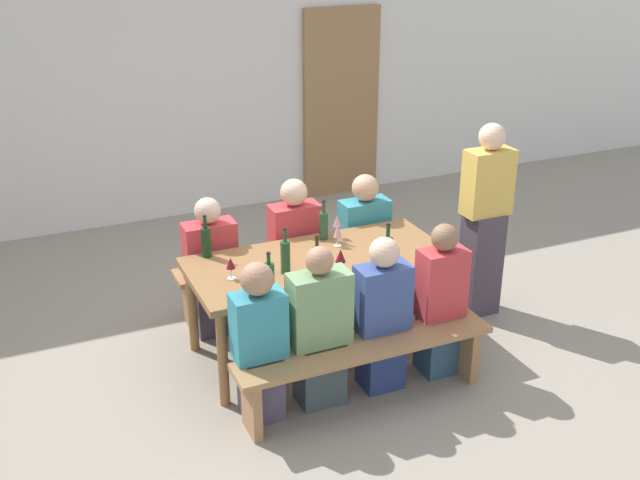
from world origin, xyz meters
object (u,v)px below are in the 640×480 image
bench_near (365,358)px  wine_bottle_0 (285,256)px  standing_host (484,224)px  wine_bottle_2 (387,250)px  wine_glass_2 (310,273)px  seated_guest_far_2 (364,242)px  seated_guest_far_1 (295,252)px  tasting_table (320,269)px  wine_bottle_3 (324,225)px  wooden_door (341,104)px  seated_guest_near_1 (319,332)px  seated_guest_near_0 (259,345)px  wine_glass_1 (231,264)px  seated_guest_near_3 (440,303)px  bench_far (284,268)px  wine_bottle_5 (206,241)px  seated_guest_far_0 (211,270)px  wine_glass_4 (338,232)px  wine_bottle_4 (269,279)px  seated_guest_near_2 (382,317)px  wine_bottle_1 (317,262)px  wine_glass_0 (341,256)px  wine_glass_3 (337,222)px

bench_near → wine_bottle_0: bearing=115.8°
standing_host → wine_bottle_2: bearing=16.7°
wine_glass_2 → seated_guest_far_2: bearing=47.3°
seated_guest_far_1 → wine_bottle_2: bearing=22.3°
tasting_table → wine_bottle_2: (0.40, -0.27, 0.19)m
wine_bottle_0 → wine_bottle_3: size_ratio=1.07×
wooden_door → wine_bottle_3: size_ratio=6.70×
seated_guest_near_1 → seated_guest_far_1: (0.31, 1.18, 0.02)m
seated_guest_near_0 → seated_guest_far_2: 1.78m
wine_glass_1 → seated_guest_near_3: size_ratio=0.14×
bench_near → seated_guest_near_0: (-0.68, 0.15, 0.18)m
seated_guest_far_2 → wine_bottle_3: bearing=-61.2°
bench_far → wine_glass_2: wine_glass_2 is taller
wooden_door → wine_bottle_5: wooden_door is taller
wooden_door → seated_guest_far_1: bearing=-122.3°
seated_guest_far_0 → seated_guest_far_2: (1.30, 0.00, 0.01)m
wine_bottle_3 → standing_host: bearing=-12.9°
seated_guest_far_0 → bench_far: bearing=103.1°
tasting_table → wine_glass_4: 0.33m
wine_bottle_4 → seated_guest_near_3: size_ratio=0.27×
bench_near → seated_guest_near_2: seated_guest_near_2 is taller
tasting_table → standing_host: size_ratio=1.19×
bench_far → wine_bottle_1: (-0.14, -1.01, 0.52)m
wine_glass_0 → wine_glass_2: bearing=-157.3°
seated_guest_near_0 → wine_glass_0: bearing=-65.4°
wooden_door → tasting_table: size_ratio=1.11×
wine_glass_3 → seated_guest_far_2: 0.59m
wine_glass_4 → tasting_table: bearing=-142.8°
wine_bottle_2 → seated_guest_near_0: 1.17m
wine_glass_3 → wine_bottle_1: bearing=-126.0°
wine_bottle_0 → wine_glass_2: 0.28m
wine_bottle_0 → seated_guest_far_0: 0.85m
bench_far → wine_bottle_5: (-0.73, -0.37, 0.52)m
wine_glass_1 → seated_guest_near_2: (0.87, -0.55, -0.33)m
seated_guest_near_1 → seated_guest_near_2: (0.46, 0.00, 0.00)m
wooden_door → bench_near: bearing=-113.0°
wooden_door → wine_glass_4: wooden_door is taller
wine_bottle_1 → seated_guest_near_2: 0.57m
wine_glass_4 → seated_guest_near_3: seated_guest_near_3 is taller
seated_guest_near_3 → wooden_door: bearing=-14.8°
bench_far → seated_guest_near_2: size_ratio=1.60×
wine_glass_4 → seated_guest_near_1: (-0.48, -0.75, -0.33)m
wooden_door → seated_guest_near_2: (-1.43, -3.69, -0.52)m
wooden_door → wine_glass_4: bearing=-115.7°
wine_bottle_3 → wine_bottle_5: size_ratio=0.98×
wine_bottle_0 → wine_glass_3: bearing=35.4°
wine_bottle_0 → wine_bottle_4: size_ratio=1.09×
seated_guest_far_2 → wine_glass_0: bearing=-36.0°
tasting_table → seated_guest_near_3: 0.89m
standing_host → wine_glass_2: bearing=14.0°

